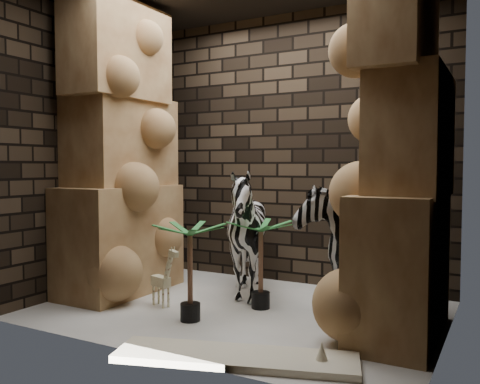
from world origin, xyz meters
The scene contains 13 objects.
floor centered at (0.00, 0.00, 0.00)m, with size 3.50×3.50×0.00m, color silver.
wall_back centered at (0.00, 1.25, 1.50)m, with size 3.50×3.50×0.00m, color black.
wall_front centered at (0.00, -1.25, 1.50)m, with size 3.50×3.50×0.00m, color black.
wall_left centered at (-1.75, 0.00, 1.50)m, with size 3.00×3.00×0.00m, color black.
wall_right centered at (1.75, 0.00, 1.50)m, with size 3.00×3.00×0.00m, color black.
rock_pillar_left centered at (-1.40, 0.00, 1.50)m, with size 0.68×1.30×3.00m, color tan, non-canonical shape.
rock_pillar_right centered at (1.42, 0.00, 1.50)m, with size 0.58×1.25×3.00m, color tan, non-canonical shape.
zebra_right centered at (0.79, 0.51, 0.69)m, with size 0.63×1.16×1.37m, color white.
zebra_left centered at (-0.12, 0.39, 0.58)m, with size 1.02×1.27×1.15m, color white.
giraffe_toy centered at (-0.70, -0.24, 0.30)m, with size 0.31×0.10×0.60m, color beige, non-canonical shape.
palm_front centered at (0.15, 0.15, 0.41)m, with size 0.36×0.36×0.82m, color #1F602D, non-canonical shape.
palm_back centered at (-0.21, -0.47, 0.42)m, with size 0.36×0.36×0.84m, color #1F602D, non-canonical shape.
surfboard centered at (0.55, -1.05, 0.03)m, with size 1.64×0.40×0.05m, color #FDF1CC.
Camera 1 is at (2.15, -3.92, 1.31)m, focal length 37.30 mm.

